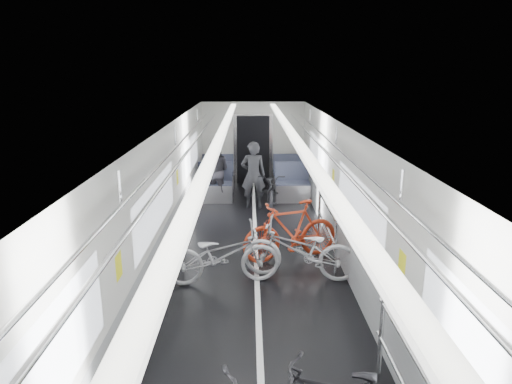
# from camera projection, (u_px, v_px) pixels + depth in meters

# --- Properties ---
(car_shell) EXTENTS (3.02, 14.01, 2.41)m
(car_shell) POSITION_uv_depth(u_px,v_px,m) (256.00, 191.00, 8.43)
(car_shell) COLOR black
(car_shell) RESTS_ON ground
(bike_left_far) EXTENTS (1.90, 0.87, 0.96)m
(bike_left_far) POSITION_uv_depth(u_px,v_px,m) (222.00, 255.00, 7.19)
(bike_left_far) COLOR #9E9FA3
(bike_left_far) RESTS_ON floor
(bike_right_mid) EXTENTS (1.95, 1.01, 0.98)m
(bike_right_mid) POSITION_uv_depth(u_px,v_px,m) (300.00, 250.00, 7.34)
(bike_right_mid) COLOR #A7A8AC
(bike_right_mid) RESTS_ON floor
(bike_right_far) EXTENTS (1.87, 1.07, 1.08)m
(bike_right_far) POSITION_uv_depth(u_px,v_px,m) (291.00, 231.00, 8.09)
(bike_right_far) COLOR #BB3217
(bike_right_far) RESTS_ON floor
(bike_aisle) EXTENTS (0.65, 1.80, 0.94)m
(bike_aisle) POSITION_uv_depth(u_px,v_px,m) (271.00, 190.00, 11.08)
(bike_aisle) COLOR black
(bike_aisle) RESTS_ON floor
(person_standing) EXTENTS (0.61, 0.41, 1.65)m
(person_standing) POSITION_uv_depth(u_px,v_px,m) (253.00, 175.00, 11.07)
(person_standing) COLOR black
(person_standing) RESTS_ON floor
(person_seated) EXTENTS (0.82, 0.66, 1.60)m
(person_seated) POSITION_uv_depth(u_px,v_px,m) (215.00, 171.00, 11.60)
(person_seated) COLOR #2E2C34
(person_seated) RESTS_ON floor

